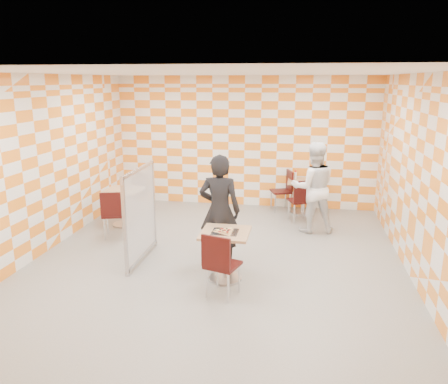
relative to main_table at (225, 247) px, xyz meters
name	(u,v)px	position (x,y,z in m)	size (l,w,h in m)	color
room_shell	(222,166)	(-0.25, 1.10, 0.99)	(7.00, 7.00, 7.00)	gray
main_table	(225,247)	(0.00, 0.00, 0.00)	(0.70, 0.70, 0.75)	tan
second_table	(303,191)	(1.14, 3.61, 0.00)	(0.70, 0.70, 0.75)	tan
empty_table	(124,201)	(-2.47, 2.14, 0.00)	(0.70, 0.70, 0.75)	tan
chair_main_front	(220,261)	(0.03, -0.59, 0.04)	(0.53, 0.53, 0.92)	#350C0A
chair_second_front	(301,198)	(1.10, 2.90, 0.04)	(0.55, 0.55, 0.92)	#350C0A
chair_second_side	(285,187)	(0.72, 3.75, 0.04)	(0.54, 0.54, 0.92)	#350C0A
chair_empty_near	(113,211)	(-2.33, 1.33, 0.04)	(0.52, 0.53, 0.92)	#350C0A
chair_empty_far	(138,190)	(-2.45, 2.88, 0.04)	(0.52, 0.52, 0.92)	#350C0A
partition	(140,214)	(-1.48, 0.49, 0.28)	(0.08, 1.38, 1.55)	white
man_dark	(220,211)	(-0.18, 0.54, 0.39)	(0.66, 0.43, 1.80)	black
man_white	(313,188)	(1.31, 2.42, 0.37)	(0.86, 0.67, 1.77)	white
pizza_on_foil	(225,231)	(0.00, -0.02, 0.26)	(0.40, 0.40, 0.04)	silver
sport_bottle	(295,175)	(0.95, 3.71, 0.33)	(0.06, 0.06, 0.20)	white
soda_bottle	(312,176)	(1.31, 3.62, 0.34)	(0.07, 0.07, 0.23)	black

